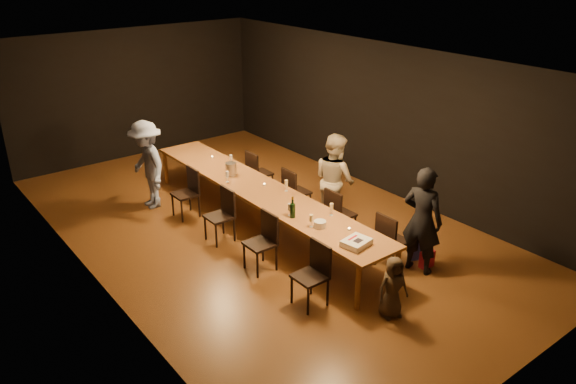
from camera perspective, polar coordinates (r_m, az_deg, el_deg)
ground at (r=10.23m, az=-2.82°, el=-3.50°), size 10.00×10.00×0.00m
room_shell at (r=9.46m, az=-3.08°, el=7.75°), size 6.04×10.04×3.02m
table at (r=9.93m, az=-2.90°, el=0.10°), size 0.90×6.00×0.75m
chair_right_0 at (r=8.94m, az=10.63°, el=-4.81°), size 0.42×0.42×0.93m
chair_right_1 at (r=9.67m, az=5.38°, el=-2.19°), size 0.42×0.42×0.93m
chair_right_2 at (r=10.49m, az=0.91°, el=0.06°), size 0.42×0.42×0.93m
chair_right_3 at (r=11.38m, az=-2.88°, el=1.97°), size 0.42×0.42×0.93m
chair_left_0 at (r=7.89m, az=2.24°, el=-8.53°), size 0.42×0.42×0.93m
chair_left_1 at (r=8.71m, az=-2.87°, el=-5.20°), size 0.42×0.42×0.93m
chair_left_2 at (r=9.61m, az=-7.01°, el=-2.44°), size 0.42×0.42×0.93m
chair_left_3 at (r=10.57m, az=-10.42°, el=-0.16°), size 0.42×0.42×0.93m
woman_birthday at (r=8.75m, az=13.48°, el=-2.82°), size 0.57×0.72×1.73m
woman_tan at (r=10.04m, az=4.76°, el=1.26°), size 0.72×0.89×1.71m
man_blue at (r=10.99m, az=-14.09°, el=2.69°), size 0.70×1.15×1.72m
child at (r=7.81m, az=10.60°, el=-9.48°), size 0.50×0.40×0.90m
gift_bag_red at (r=9.19m, az=13.93°, el=-6.62°), size 0.24×0.13×0.28m
gift_bag_blue at (r=9.40m, az=13.05°, el=-5.61°), size 0.32×0.27×0.34m
birthday_cake at (r=8.09m, az=6.95°, el=-5.12°), size 0.44×0.37×0.09m
plate_stack at (r=8.54m, az=3.26°, el=-3.28°), size 0.23×0.23×0.11m
champagne_bottle at (r=8.77m, az=0.47°, el=-1.54°), size 0.10×0.10×0.36m
ice_bucket at (r=10.52m, az=-5.82°, el=2.36°), size 0.24×0.24×0.23m
wineglass_0 at (r=8.52m, az=2.38°, el=-2.94°), size 0.06×0.06×0.21m
wineglass_1 at (r=8.90m, az=4.44°, el=-1.78°), size 0.06×0.06×0.21m
wineglass_2 at (r=8.87m, az=0.17°, el=-1.80°), size 0.06×0.06×0.21m
wineglass_3 at (r=9.76m, az=-0.18°, el=0.66°), size 0.06×0.06×0.21m
wineglass_4 at (r=10.19m, az=-6.19°, el=1.55°), size 0.06×0.06×0.21m
wineglass_5 at (r=11.00m, az=-5.80°, el=3.27°), size 0.06×0.06×0.21m
tealight_near at (r=8.51m, az=6.23°, el=-3.77°), size 0.05×0.05×0.03m
tealight_mid at (r=10.03m, az=-2.42°, el=0.76°), size 0.05×0.05×0.03m
tealight_far at (r=11.44m, az=-7.71°, el=3.52°), size 0.05×0.05×0.03m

